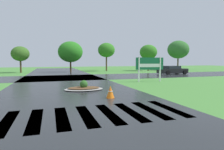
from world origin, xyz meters
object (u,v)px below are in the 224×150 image
median_island (84,88)px  traffic_cone (110,92)px  car_blue_compact (172,70)px  estate_billboard (150,65)px

median_island → traffic_cone: size_ratio=3.88×
median_island → car_blue_compact: size_ratio=0.59×
traffic_cone → estate_billboard: bearing=47.6°
median_island → estate_billboard: bearing=24.9°
traffic_cone → car_blue_compact: bearing=45.7°
estate_billboard → traffic_cone: (-6.04, -6.61, -1.29)m
car_blue_compact → traffic_cone: (-14.24, -14.57, -0.26)m
car_blue_compact → median_island: bearing=-147.6°
estate_billboard → traffic_cone: estate_billboard is taller
estate_billboard → median_island: estate_billboard is taller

